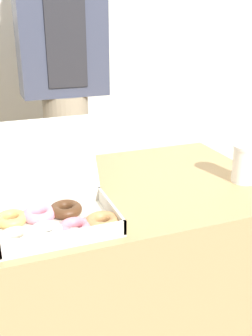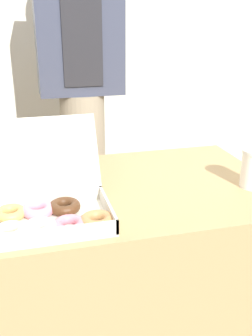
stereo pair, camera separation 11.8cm
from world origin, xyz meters
TOP-DOWN VIEW (x-y plane):
  - wall_back at (0.00, 1.08)m, footprint 10.00×0.05m
  - table at (0.00, 0.00)m, footprint 1.12×0.69m
  - donut_box at (-0.23, -0.18)m, footprint 0.36×0.35m
  - coffee_cup at (0.46, -0.11)m, footprint 0.09×0.09m
  - person_customer at (-0.02, 0.58)m, footprint 0.37×0.22m

SIDE VIEW (x-z plane):
  - table at x=0.00m, z-range 0.00..0.70m
  - donut_box at x=-0.23m, z-range 0.61..0.87m
  - coffee_cup at x=0.46m, z-range 0.70..0.84m
  - person_customer at x=-0.02m, z-range 0.11..1.85m
  - wall_back at x=0.00m, z-range 0.00..2.60m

